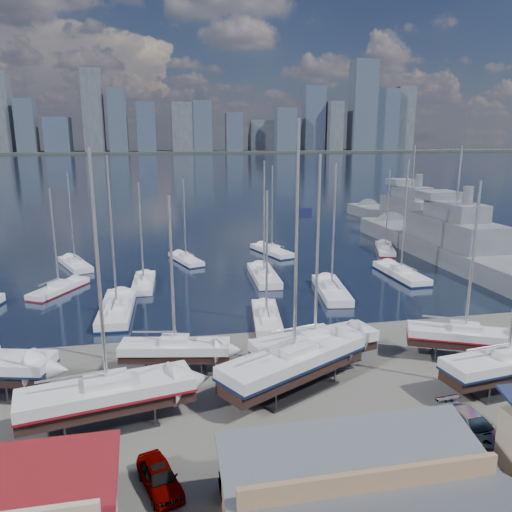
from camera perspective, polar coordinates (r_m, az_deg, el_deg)
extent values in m
plane|color=#605E59|center=(38.55, 2.77, -14.16)|extent=(1400.00, 1400.00, 0.00)
cube|color=#1A263C|center=(343.67, -10.15, 10.21)|extent=(1400.00, 600.00, 0.40)
cube|color=#2D332D|center=(603.39, -10.83, 11.60)|extent=(1400.00, 80.00, 2.20)
cube|color=#595E66|center=(624.01, -27.19, 14.41)|extent=(22.49, 24.47, 83.83)
cube|color=#3D4756|center=(610.30, -24.77, 13.39)|extent=(19.55, 21.83, 55.97)
cube|color=#475166|center=(610.38, -21.67, 12.78)|extent=(26.03, 30.49, 37.14)
cube|color=#595E66|center=(594.01, -18.12, 15.50)|extent=(21.60, 16.58, 87.63)
cube|color=#3D4756|center=(592.90, -15.50, 14.71)|extent=(19.42, 28.42, 67.60)
cube|color=#475166|center=(594.83, -12.43, 14.22)|extent=(20.24, 23.80, 54.09)
cube|color=#595E66|center=(592.53, -8.36, 14.38)|extent=(24.62, 19.72, 54.00)
cube|color=#3D4756|center=(592.45, -6.18, 14.54)|extent=(20.75, 17.93, 55.97)
cube|color=#475166|center=(595.25, -2.55, 13.97)|extent=(18.36, 16.25, 43.03)
cube|color=#595E66|center=(620.39, 0.57, 13.62)|extent=(28.49, 22.03, 35.69)
cube|color=#3D4756|center=(609.02, 3.35, 14.24)|extent=(23.34, 17.87, 49.11)
cube|color=#475166|center=(634.58, 6.58, 15.35)|extent=(25.35, 19.79, 75.95)
cube|color=#595E66|center=(635.73, 8.81, 14.46)|extent=(17.00, 27.45, 57.67)
cube|color=#3D4756|center=(650.20, 12.10, 16.43)|extent=(29.28, 24.05, 106.04)
cube|color=#475166|center=(671.20, 14.30, 14.86)|extent=(30.82, 28.37, 74.41)
cube|color=#595E66|center=(686.14, 16.57, 14.81)|extent=(21.74, 17.03, 77.48)
cube|color=slate|center=(23.87, 13.17, -23.80)|extent=(12.60, 8.40, 1.27)
cube|color=#2D2D33|center=(34.67, -16.36, -17.99)|extent=(6.29, 3.79, 0.16)
cube|color=black|center=(33.91, -16.53, -15.75)|extent=(10.97, 4.59, 0.85)
cube|color=silver|center=(33.51, -16.63, -14.47)|extent=(11.06, 5.03, 0.85)
cube|color=maroon|center=(33.69, -16.59, -15.06)|extent=(11.17, 5.08, 0.17)
cube|color=silver|center=(33.20, -16.71, -13.43)|extent=(2.97, 2.28, 0.50)
cylinder|color=#B2B2B7|center=(30.77, -17.58, -1.76)|extent=(0.22, 0.22, 14.42)
cube|color=#2D2D33|center=(40.23, -9.14, -12.96)|extent=(4.91, 2.93, 0.16)
cube|color=black|center=(39.60, -9.22, -11.08)|extent=(8.58, 3.52, 0.67)
cube|color=silver|center=(39.33, -9.26, -10.19)|extent=(8.64, 3.87, 0.67)
cube|color=silver|center=(39.11, -9.29, -9.41)|extent=(2.31, 1.77, 0.50)
cylinder|color=#B2B2B7|center=(37.36, -9.60, -1.77)|extent=(0.22, 0.22, 11.27)
cube|color=#2D2D33|center=(37.46, 4.32, -14.93)|extent=(7.12, 5.73, 0.16)
cube|color=black|center=(36.73, 4.36, -12.74)|extent=(11.69, 8.14, 0.94)
cube|color=silver|center=(36.32, 4.39, -11.40)|extent=(11.93, 8.58, 0.94)
cube|color=#0C1A3E|center=(36.51, 4.38, -12.02)|extent=(12.05, 8.66, 0.19)
cube|color=silver|center=(36.03, 4.41, -10.36)|extent=(3.54, 3.16, 0.50)
cylinder|color=#B2B2B7|center=(33.67, 4.64, 1.74)|extent=(0.22, 0.22, 15.93)
cube|color=#2D2D33|center=(40.65, 6.64, -12.58)|extent=(6.09, 3.83, 0.16)
cube|color=black|center=(40.01, 6.70, -10.61)|extent=(10.54, 4.77, 0.82)
cube|color=silver|center=(39.68, 6.74, -9.53)|extent=(10.64, 5.19, 0.82)
cube|color=silver|center=(39.43, 6.76, -8.65)|extent=(2.90, 2.27, 0.50)
cylinder|color=#B2B2B7|center=(37.45, 7.04, 0.86)|extent=(0.22, 0.22, 13.84)
cube|color=#2D2D33|center=(41.39, 26.45, -13.50)|extent=(5.73, 3.23, 0.16)
cube|color=black|center=(40.76, 26.68, -11.59)|extent=(10.12, 3.71, 0.79)
cube|color=silver|center=(40.45, 26.80, -10.57)|extent=(10.18, 4.12, 0.79)
cube|color=#0C1A3E|center=(40.59, 26.74, -11.04)|extent=(10.28, 4.16, 0.16)
cube|color=silver|center=(40.21, 26.90, -9.72)|extent=(2.68, 1.99, 0.50)
cube|color=#2D2D33|center=(45.22, 22.51, -10.79)|extent=(5.39, 4.13, 0.16)
cube|color=black|center=(44.66, 22.68, -9.06)|extent=(8.96, 5.73, 0.71)
cube|color=silver|center=(44.41, 22.76, -8.20)|extent=(9.12, 6.07, 0.71)
cube|color=maroon|center=(44.52, 22.72, -8.60)|extent=(9.22, 6.13, 0.14)
cube|color=silver|center=(44.20, 22.83, -7.47)|extent=(2.65, 2.31, 0.50)
cylinder|color=#B2B2B7|center=(42.59, 23.53, -0.19)|extent=(0.22, 0.22, 12.03)
cube|color=black|center=(63.64, -21.54, -4.04)|extent=(5.95, 8.38, 0.68)
cube|color=silver|center=(63.45, -21.59, -3.45)|extent=(6.26, 8.56, 0.68)
cube|color=maroon|center=(63.54, -21.57, -3.72)|extent=(6.32, 8.64, 0.14)
cube|color=silver|center=(63.29, -21.64, -2.94)|extent=(2.29, 2.55, 0.50)
cylinder|color=#B2B2B7|center=(62.07, -22.07, 1.93)|extent=(0.22, 0.22, 11.46)
cube|color=black|center=(74.70, -19.93, -1.41)|extent=(5.56, 9.27, 0.73)
cube|color=silver|center=(74.53, -19.98, -0.87)|extent=(5.91, 9.42, 0.73)
cube|color=silver|center=(74.38, -20.01, -0.41)|extent=(2.30, 2.70, 0.50)
cylinder|color=#B2B2B7|center=(73.28, -20.38, 4.09)|extent=(0.22, 0.22, 12.34)
cube|color=black|center=(54.14, -15.54, -6.68)|extent=(3.09, 11.31, 0.90)
cube|color=silver|center=(53.85, -15.60, -5.78)|extent=(3.56, 11.33, 0.90)
cube|color=#0C1A3E|center=(53.98, -15.57, -6.20)|extent=(3.59, 11.44, 0.18)
cube|color=silver|center=(53.63, -15.65, -5.08)|extent=(1.99, 2.87, 0.50)
cylinder|color=#B2B2B7|center=(51.84, -16.15, 2.63)|extent=(0.22, 0.22, 15.15)
cube|color=black|center=(62.90, -12.68, -3.62)|extent=(2.51, 8.86, 0.70)
cube|color=silver|center=(62.70, -12.71, -3.00)|extent=(2.87, 8.87, 0.70)
cube|color=silver|center=(62.53, -12.74, -2.47)|extent=(1.58, 2.26, 0.50)
cylinder|color=#B2B2B7|center=(61.26, -13.01, 2.63)|extent=(0.22, 0.22, 11.83)
cube|color=black|center=(73.84, -8.00, -0.87)|extent=(4.57, 8.61, 0.67)
cube|color=silver|center=(73.68, -8.02, -0.36)|extent=(4.90, 8.72, 0.67)
cube|color=#0C1A3E|center=(73.76, -8.01, -0.60)|extent=(4.95, 8.81, 0.13)
cube|color=silver|center=(73.55, -8.03, 0.08)|extent=(2.01, 2.44, 0.50)
cylinder|color=#B2B2B7|center=(72.50, -8.17, 4.26)|extent=(0.22, 0.22, 11.35)
cube|color=black|center=(50.07, 1.20, -7.75)|extent=(3.42, 9.23, 0.72)
cube|color=silver|center=(49.81, 1.20, -6.97)|extent=(3.80, 9.29, 0.72)
cube|color=maroon|center=(49.93, 1.20, -7.33)|extent=(3.84, 9.38, 0.14)
cube|color=silver|center=(49.61, 1.20, -6.31)|extent=(1.82, 2.45, 0.50)
cylinder|color=#B2B2B7|center=(47.95, 1.24, 0.27)|extent=(0.22, 0.22, 12.17)
cube|color=black|center=(64.43, 0.90, -2.92)|extent=(2.98, 10.55, 0.84)
cube|color=silver|center=(64.19, 0.90, -2.21)|extent=(3.41, 10.57, 0.84)
cube|color=silver|center=(64.02, 0.91, -1.63)|extent=(1.88, 2.69, 0.50)
cylinder|color=#B2B2B7|center=(62.60, 0.93, 4.39)|extent=(0.22, 0.22, 14.10)
cube|color=black|center=(78.41, 1.82, 0.07)|extent=(5.00, 9.73, 0.76)
cube|color=silver|center=(78.24, 1.82, 0.61)|extent=(5.38, 9.85, 0.76)
cube|color=#0C1A3E|center=(78.31, 1.82, 0.36)|extent=(5.43, 9.95, 0.15)
cube|color=silver|center=(78.10, 1.83, 1.06)|extent=(2.23, 2.74, 0.50)
cylinder|color=#B2B2B7|center=(77.02, 1.86, 5.54)|extent=(0.22, 0.22, 12.81)
cube|color=black|center=(59.04, 8.59, -4.61)|extent=(4.02, 10.71, 0.84)
cube|color=silver|center=(58.79, 8.62, -3.84)|extent=(4.45, 10.78, 0.84)
cube|color=silver|center=(58.60, 8.64, -3.22)|extent=(2.13, 2.85, 0.50)
cylinder|color=#B2B2B7|center=(57.04, 8.88, 3.35)|extent=(0.22, 0.22, 14.12)
cube|color=black|center=(68.16, 16.17, -2.55)|extent=(2.70, 10.55, 0.84)
cube|color=silver|center=(67.94, 16.22, -1.87)|extent=(3.15, 10.56, 0.84)
cube|color=#0C1A3E|center=(68.04, 16.19, -2.18)|extent=(3.18, 10.66, 0.17)
cube|color=silver|center=(67.78, 16.25, -1.32)|extent=(1.82, 2.66, 0.50)
cylinder|color=#B2B2B7|center=(66.43, 16.64, 4.39)|extent=(0.22, 0.22, 14.18)
cube|color=black|center=(82.50, 14.52, 0.33)|extent=(5.15, 9.16, 0.72)
cube|color=silver|center=(82.34, 14.54, 0.81)|extent=(5.51, 9.29, 0.72)
cube|color=maroon|center=(82.41, 14.53, 0.59)|extent=(5.56, 9.39, 0.14)
cube|color=silver|center=(82.22, 14.57, 1.23)|extent=(2.20, 2.63, 0.50)
cylinder|color=#B2B2B7|center=(81.23, 14.81, 5.24)|extent=(0.22, 0.22, 12.13)
cube|color=slate|center=(79.39, 21.45, -0.15)|extent=(8.03, 49.29, 4.43)
cube|color=slate|center=(78.61, 21.69, 2.70)|extent=(6.36, 17.26, 3.60)
cube|color=slate|center=(78.16, 21.88, 4.86)|extent=(4.76, 9.87, 2.40)
cube|color=slate|center=(82.08, 20.11, 6.57)|extent=(5.53, 4.94, 1.20)
cylinder|color=#B2B2B7|center=(77.65, 22.22, 8.65)|extent=(0.30, 0.30, 8.00)
cube|color=slate|center=(106.11, 17.13, 3.38)|extent=(10.38, 43.06, 3.84)
cube|color=slate|center=(105.57, 17.26, 5.37)|extent=(6.69, 15.33, 3.60)
cube|color=slate|center=(105.22, 17.38, 6.98)|extent=(4.80, 8.84, 2.40)
cube|color=slate|center=(108.63, 16.20, 8.15)|extent=(5.12, 4.65, 1.20)
cylinder|color=#B2B2B7|center=(104.82, 17.58, 9.81)|extent=(0.30, 0.30, 8.00)
imported|color=gray|center=(28.70, -10.96, -23.54)|extent=(2.76, 4.39, 1.39)
imported|color=gray|center=(27.98, 0.75, -24.30)|extent=(4.41, 1.57, 1.45)
imported|color=gray|center=(32.29, 15.89, -19.34)|extent=(3.12, 4.94, 1.27)
imported|color=gray|center=(34.70, 23.45, -17.34)|extent=(2.52, 5.18, 1.45)
cylinder|color=white|center=(37.91, 4.58, -3.97)|extent=(0.12, 0.12, 13.08)
cube|color=#12143B|center=(36.74, 5.58, 4.89)|extent=(1.09, 0.05, 0.76)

